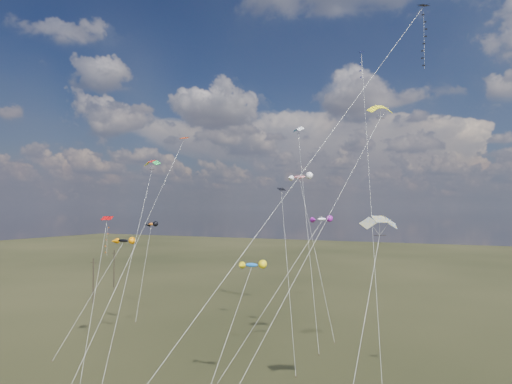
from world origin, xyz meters
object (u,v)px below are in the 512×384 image
at_px(utility_pole_far, 114,268).
at_px(novelty_black_orange, 123,241).
at_px(utility_pole_near, 93,280).
at_px(parafoil_yellow, 380,108).
at_px(diamond_black_high, 408,55).

height_order(utility_pole_far, novelty_black_orange, novelty_black_orange).
height_order(utility_pole_near, parafoil_yellow, parafoil_yellow).
bearing_deg(utility_pole_near, diamond_black_high, -17.44).
relative_size(parafoil_yellow, novelty_black_orange, 2.10).
bearing_deg(utility_pole_far, parafoil_yellow, -25.04).
bearing_deg(utility_pole_near, novelty_black_orange, -37.49).
bearing_deg(parafoil_yellow, utility_pole_far, 154.96).
relative_size(utility_pole_far, parafoil_yellow, 0.28).
xyz_separation_m(utility_pole_near, diamond_black_high, (56.46, -17.74, 27.28)).
bearing_deg(parafoil_yellow, diamond_black_high, -44.27).
height_order(parafoil_yellow, novelty_black_orange, parafoil_yellow).
bearing_deg(diamond_black_high, novelty_black_orange, 177.46).
height_order(diamond_black_high, parafoil_yellow, diamond_black_high).
xyz_separation_m(utility_pole_far, novelty_black_orange, (29.07, -30.16, 8.74)).
relative_size(utility_pole_near, utility_pole_far, 1.00).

